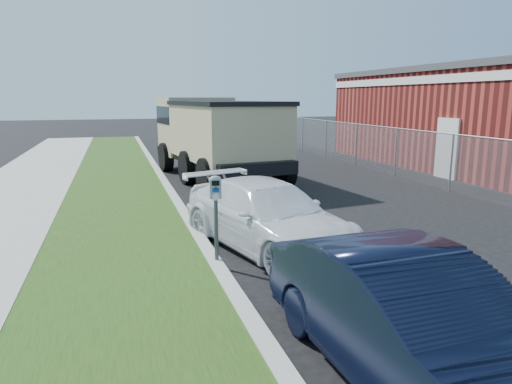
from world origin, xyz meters
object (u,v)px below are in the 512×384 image
object	(u,v)px
dump_truck	(214,133)
white_wagon	(266,215)
navy_sedan	(411,322)
parking_meter	(216,200)

from	to	relation	value
dump_truck	white_wagon	bearing A→B (deg)	-102.61
navy_sedan	dump_truck	xyz separation A→B (m)	(0.76, 12.99, 0.96)
navy_sedan	white_wagon	bearing A→B (deg)	87.21
parking_meter	navy_sedan	world-z (taller)	parking_meter
parking_meter	white_wagon	xyz separation A→B (m)	(1.19, 0.84, -0.56)
white_wagon	parking_meter	bearing A→B (deg)	-160.89
parking_meter	dump_truck	world-z (taller)	dump_truck
parking_meter	navy_sedan	xyz separation A→B (m)	(1.18, -3.81, -0.53)
parking_meter	navy_sedan	distance (m)	4.03
parking_meter	dump_truck	distance (m)	9.39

